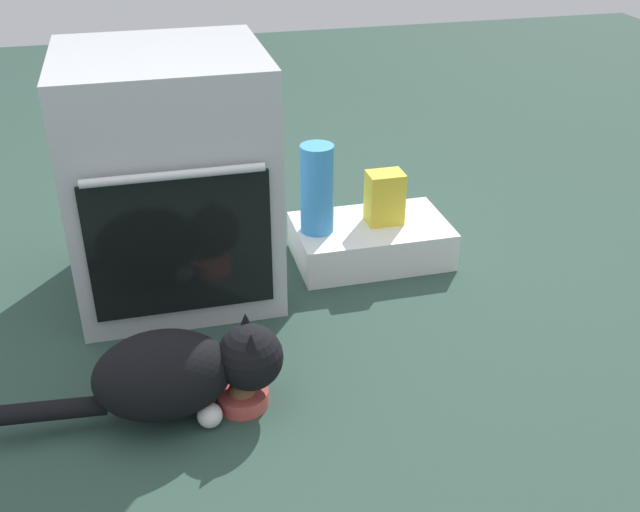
% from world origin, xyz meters
% --- Properties ---
extents(ground, '(8.00, 8.00, 0.00)m').
position_xyz_m(ground, '(0.00, 0.00, 0.00)').
color(ground, '#284238').
extents(oven, '(0.60, 0.62, 0.76)m').
position_xyz_m(oven, '(-0.00, 0.46, 0.38)').
color(oven, '#B7BABF').
rests_on(oven, ground).
extents(pantry_cabinet, '(0.52, 0.32, 0.13)m').
position_xyz_m(pantry_cabinet, '(0.65, 0.47, 0.07)').
color(pantry_cabinet, white).
rests_on(pantry_cabinet, ground).
extents(food_bowl, '(0.14, 0.14, 0.08)m').
position_xyz_m(food_bowl, '(0.10, -0.19, 0.03)').
color(food_bowl, '#C64C47').
rests_on(food_bowl, ground).
extents(cat, '(0.73, 0.23, 0.25)m').
position_xyz_m(cat, '(-0.05, -0.19, 0.13)').
color(cat, black).
rests_on(cat, ground).
extents(snack_bag, '(0.12, 0.09, 0.18)m').
position_xyz_m(snack_bag, '(0.70, 0.47, 0.22)').
color(snack_bag, yellow).
rests_on(snack_bag, pantry_cabinet).
extents(water_bottle, '(0.11, 0.11, 0.30)m').
position_xyz_m(water_bottle, '(0.46, 0.47, 0.28)').
color(water_bottle, '#388CD1').
rests_on(water_bottle, pantry_cabinet).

